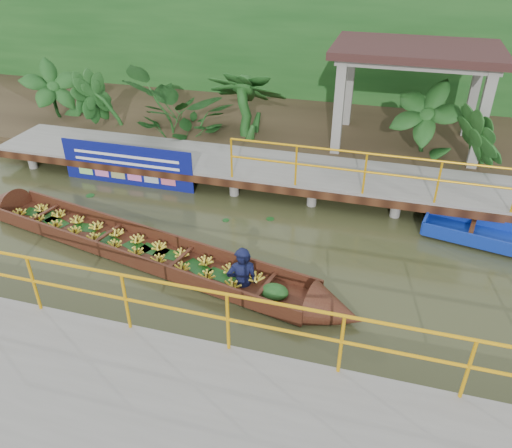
# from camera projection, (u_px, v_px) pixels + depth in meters

# --- Properties ---
(ground) EXTENTS (80.00, 80.00, 0.00)m
(ground) POSITION_uv_depth(u_px,v_px,m) (240.00, 259.00, 10.33)
(ground) COLOR #2E3118
(ground) RESTS_ON ground
(land_strip) EXTENTS (30.00, 8.00, 0.45)m
(land_strip) POSITION_uv_depth(u_px,v_px,m) (308.00, 127.00, 16.38)
(land_strip) COLOR #2E2317
(land_strip) RESTS_ON ground
(far_dock) EXTENTS (16.00, 2.06, 1.66)m
(far_dock) POSITION_uv_depth(u_px,v_px,m) (280.00, 171.00, 12.90)
(far_dock) COLOR slate
(far_dock) RESTS_ON ground
(near_dock) EXTENTS (18.00, 2.40, 1.73)m
(near_dock) POSITION_uv_depth(u_px,v_px,m) (216.00, 432.00, 6.49)
(near_dock) COLOR slate
(near_dock) RESTS_ON ground
(pavilion) EXTENTS (4.40, 3.00, 3.00)m
(pavilion) POSITION_uv_depth(u_px,v_px,m) (416.00, 60.00, 13.35)
(pavilion) COLOR slate
(pavilion) RESTS_ON ground
(foliage_backdrop) EXTENTS (30.00, 0.80, 4.00)m
(foliage_backdrop) POSITION_uv_depth(u_px,v_px,m) (324.00, 54.00, 17.52)
(foliage_backdrop) COLOR #154416
(foliage_backdrop) RESTS_ON ground
(vendor_boat) EXTENTS (9.49, 2.88, 2.06)m
(vendor_boat) POSITION_uv_depth(u_px,v_px,m) (154.00, 249.00, 10.25)
(vendor_boat) COLOR #3B1610
(vendor_boat) RESTS_ON ground
(blue_banner) EXTENTS (3.68, 0.04, 1.15)m
(blue_banner) POSITION_uv_depth(u_px,v_px,m) (127.00, 165.00, 12.98)
(blue_banner) COLOR navy
(blue_banner) RESTS_ON ground
(tropical_plants) EXTENTS (14.63, 1.63, 2.04)m
(tropical_plants) POSITION_uv_depth(u_px,v_px,m) (236.00, 105.00, 14.34)
(tropical_plants) COLOR #154416
(tropical_plants) RESTS_ON ground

